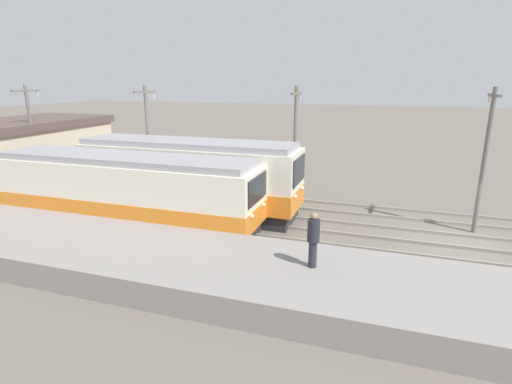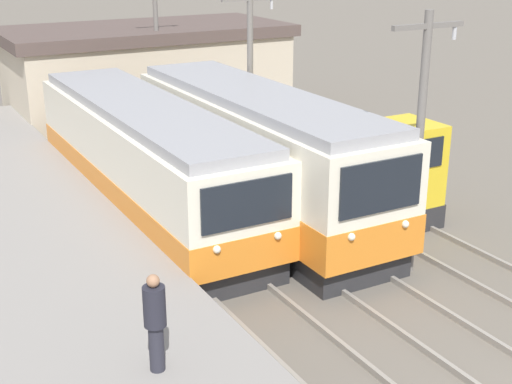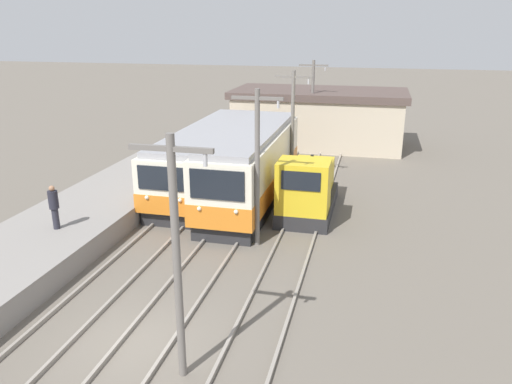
{
  "view_description": "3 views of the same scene",
  "coord_description": "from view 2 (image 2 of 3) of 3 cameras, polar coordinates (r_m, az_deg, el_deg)",
  "views": [
    {
      "loc": [
        -17.32,
        3.07,
        6.56
      ],
      "look_at": [
        -0.81,
        8.56,
        1.71
      ],
      "focal_mm": 28.0,
      "sensor_mm": 36.0,
      "label": 1
    },
    {
      "loc": [
        -9.48,
        -4.87,
        7.87
      ],
      "look_at": [
        -1.34,
        9.78,
        1.84
      ],
      "focal_mm": 50.0,
      "sensor_mm": 36.0,
      "label": 2
    },
    {
      "loc": [
        6.05,
        -10.93,
        8.59
      ],
      "look_at": [
        1.08,
        9.73,
        1.47
      ],
      "focal_mm": 35.0,
      "sensor_mm": 36.0,
      "label": 3
    }
  ],
  "objects": [
    {
      "name": "station_building",
      "position": [
        33.43,
        -8.71,
        9.56
      ],
      "size": [
        12.6,
        6.3,
        4.11
      ],
      "color": "beige",
      "rests_on": "ground"
    },
    {
      "name": "catenary_mast_mid",
      "position": [
        17.15,
        12.98,
        4.45
      ],
      "size": [
        2.0,
        0.2,
        6.35
      ],
      "color": "slate",
      "rests_on": "ground"
    },
    {
      "name": "catenary_mast_distant",
      "position": [
        31.22,
        -7.91,
        11.51
      ],
      "size": [
        2.0,
        0.2,
        6.35
      ],
      "color": "slate",
      "rests_on": "ground"
    },
    {
      "name": "commuter_train_center",
      "position": [
        20.8,
        0.09,
        2.62
      ],
      "size": [
        2.84,
        11.45,
        3.74
      ],
      "color": "#28282B",
      "rests_on": "ground"
    },
    {
      "name": "catenary_mast_far",
      "position": [
        23.78,
        -0.45,
        9.15
      ],
      "size": [
        2.0,
        0.2,
        6.35
      ],
      "color": "slate",
      "rests_on": "ground"
    },
    {
      "name": "person_on_platform",
      "position": [
        12.07,
        -8.08,
        -10.02
      ],
      "size": [
        0.38,
        0.38,
        1.79
      ],
      "color": "#282833",
      "rests_on": "platform_left"
    },
    {
      "name": "shunting_locomotive",
      "position": [
        21.71,
        8.37,
        1.69
      ],
      "size": [
        2.4,
        5.56,
        3.0
      ],
      "color": "#28282B",
      "rests_on": "ground"
    },
    {
      "name": "commuter_train_left",
      "position": [
        21.19,
        -8.77,
        2.28
      ],
      "size": [
        2.84,
        12.64,
        3.38
      ],
      "color": "#28282B",
      "rests_on": "ground"
    }
  ]
}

